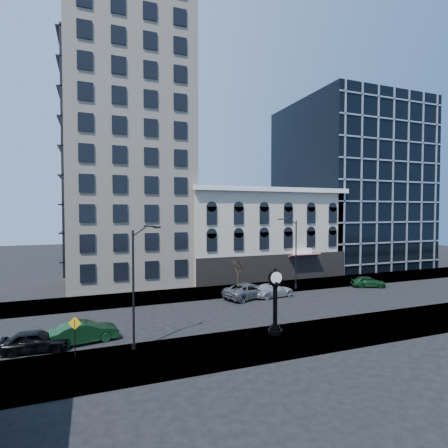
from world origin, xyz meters
name	(u,v)px	position (x,y,z in m)	size (l,w,h in m)	color
ground	(219,313)	(0.00, 0.00, 0.00)	(160.00, 160.00, 0.00)	black
sidewalk_far	(195,293)	(0.00, 8.00, 0.06)	(160.00, 6.00, 0.12)	gray
sidewalk_near	(258,344)	(0.00, -8.00, 0.06)	(160.00, 6.00, 0.12)	gray
cream_tower	(128,137)	(-6.11, 18.88, 19.32)	(15.90, 15.40, 42.50)	beige
victorian_row	(259,234)	(12.00, 15.89, 6.00)	(22.60, 11.19, 12.50)	#BDB69C
glass_office	(348,185)	(32.00, 20.91, 14.00)	(20.00, 20.15, 28.00)	black
street_clock	(275,304)	(2.02, -6.78, 2.36)	(1.12, 1.12, 4.95)	black
street_lamp_near	(141,254)	(-7.65, -5.75, 6.44)	(2.03, 1.09, 8.38)	black
street_lamp_far	(291,234)	(11.34, 6.26, 6.60)	(2.07, 1.13, 8.58)	black
bare_tree_far	(238,264)	(4.79, 6.78, 3.36)	(2.51, 2.51, 4.31)	black
warning_sign	(75,329)	(-11.82, -6.00, 1.87)	(0.78, 0.36, 2.54)	black
car_near_a	(35,341)	(-14.33, -3.85, 0.72)	(1.70, 4.23, 1.44)	black
car_near_b	(85,332)	(-11.31, -3.32, 0.75)	(1.60, 4.58, 1.51)	#143F1E
car_far_a	(249,291)	(4.90, 4.16, 0.82)	(2.71, 5.87, 1.63)	#595B60
car_far_b	(273,290)	(7.60, 3.78, 0.72)	(2.01, 4.95, 1.44)	#A5A8AD
car_far_c	(368,282)	(20.91, 3.96, 0.68)	(1.61, 4.00, 1.36)	#143F1E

